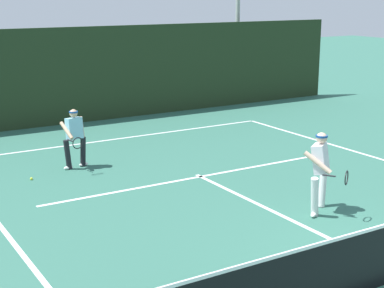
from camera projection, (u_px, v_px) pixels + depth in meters
The scene contains 7 objects.
court_line_baseline_far at pixel (121, 138), 18.54m from camera, with size 10.04×0.10×0.01m, color white.
court_line_service at pixel (201, 177), 14.69m from camera, with size 8.18×0.10×0.01m, color white.
court_line_centre at pixel (279, 214), 12.19m from camera, with size 0.10×6.40×0.01m, color white.
player_near at pixel (320, 168), 12.15m from camera, with size 0.89×1.07×1.67m.
player_far at pixel (75, 136), 15.24m from camera, with size 0.72×0.90×1.54m.
tennis_ball at pixel (31, 179), 14.42m from camera, with size 0.07×0.07×0.07m, color #D1E033.
back_fence_windscreen at pixel (84, 75), 20.56m from camera, with size 21.56×0.12×3.27m, color #20301B.
Camera 1 is at (-7.47, -5.68, 4.39)m, focal length 56.11 mm.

